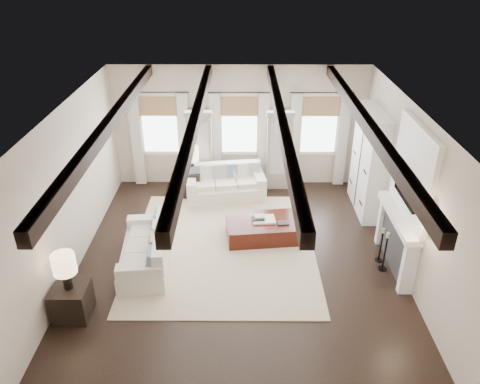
{
  "coord_description": "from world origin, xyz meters",
  "views": [
    {
      "loc": [
        0.07,
        -7.71,
        5.8
      ],
      "look_at": [
        0.03,
        1.01,
        1.15
      ],
      "focal_mm": 35.0,
      "sensor_mm": 36.0,
      "label": 1
    }
  ],
  "objects_px": {
    "ottoman": "(263,229)",
    "side_table_back": "(192,184)",
    "side_table_front": "(72,301)",
    "sofa_left": "(148,251)",
    "sofa_back": "(225,185)"
  },
  "relations": [
    {
      "from": "sofa_left",
      "to": "ottoman",
      "type": "relative_size",
      "value": 1.3
    },
    {
      "from": "side_table_front",
      "to": "sofa_left",
      "type": "bearing_deg",
      "value": 54.0
    },
    {
      "from": "ottoman",
      "to": "side_table_back",
      "type": "relative_size",
      "value": 2.37
    },
    {
      "from": "sofa_left",
      "to": "ottoman",
      "type": "xyz_separation_m",
      "value": [
        2.35,
        1.04,
        -0.13
      ]
    },
    {
      "from": "sofa_left",
      "to": "ottoman",
      "type": "height_order",
      "value": "sofa_left"
    },
    {
      "from": "side_table_front",
      "to": "side_table_back",
      "type": "height_order",
      "value": "side_table_back"
    },
    {
      "from": "sofa_left",
      "to": "side_table_front",
      "type": "height_order",
      "value": "sofa_left"
    },
    {
      "from": "side_table_back",
      "to": "ottoman",
      "type": "bearing_deg",
      "value": -48.01
    },
    {
      "from": "sofa_back",
      "to": "ottoman",
      "type": "distance_m",
      "value": 2.09
    },
    {
      "from": "sofa_back",
      "to": "ottoman",
      "type": "height_order",
      "value": "sofa_back"
    },
    {
      "from": "sofa_left",
      "to": "side_table_front",
      "type": "relative_size",
      "value": 3.39
    },
    {
      "from": "sofa_left",
      "to": "ottoman",
      "type": "distance_m",
      "value": 2.58
    },
    {
      "from": "sofa_left",
      "to": "side_table_front",
      "type": "distance_m",
      "value": 1.8
    },
    {
      "from": "sofa_back",
      "to": "side_table_front",
      "type": "height_order",
      "value": "sofa_back"
    },
    {
      "from": "side_table_front",
      "to": "ottoman",
      "type": "bearing_deg",
      "value": 36.21
    }
  ]
}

